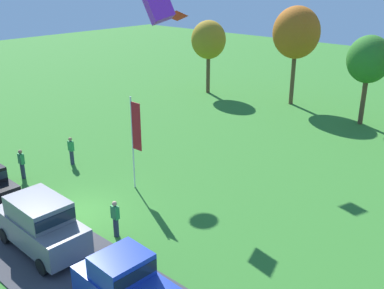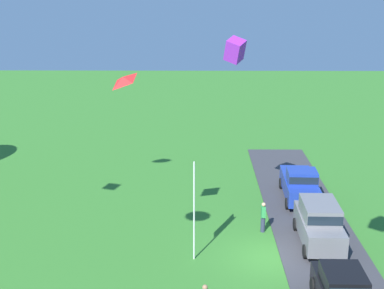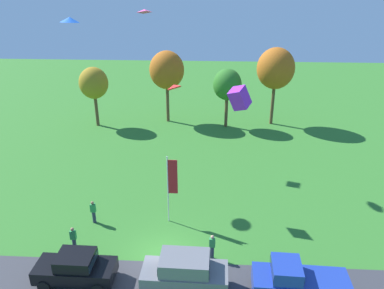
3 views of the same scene
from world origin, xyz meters
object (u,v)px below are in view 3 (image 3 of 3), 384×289
Objects in this scene: car_suv_far_end at (185,272)px; person_beside_suv at (212,247)px; tree_far_right at (94,83)px; flag_banner at (171,181)px; person_watching_sky at (93,212)px; tree_left_of_center at (276,69)px; kite_box_mid_center at (240,98)px; person_on_lawn at (74,239)px; kite_diamond_low_drifter at (174,86)px; tree_right_of_center at (227,85)px; car_sedan_mid_row at (76,267)px; car_pickup_by_flagpole at (297,281)px; tree_lone_near at (167,70)px; kite_delta_high_right at (70,20)px; kite_diamond_trailing_tail at (144,11)px.

person_beside_suv is (1.46, 2.69, -0.42)m from car_suv_far_end.
flag_banner is (10.57, -18.30, -1.79)m from tree_far_right.
person_watching_sky and person_beside_suv have the same top height.
tree_left_of_center is at bearing 4.74° from tree_far_right.
tree_left_of_center is (8.26, 26.39, 5.20)m from car_suv_far_end.
kite_box_mid_center is (2.75, 4.33, 8.39)m from car_suv_far_end.
kite_box_mid_center is (9.88, 1.37, 8.81)m from person_on_lawn.
tree_left_of_center is 19.50m from kite_diamond_low_drifter.
person_watching_sky is (-6.78, 5.95, -0.42)m from car_suv_far_end.
tree_left_of_center reaches higher than person_beside_suv.
tree_right_of_center is (2.92, 25.23, 3.60)m from car_suv_far_end.
flag_banner is (-4.29, -18.82, -1.71)m from tree_right_of_center.
car_pickup_by_flagpole is (11.99, -0.45, 0.07)m from car_sedan_mid_row.
car_suv_far_end is at bearing -22.57° from person_on_lawn.
person_on_lawn is 0.19× the size of tree_left_of_center.
tree_lone_near is at bearing 179.09° from tree_left_of_center.
tree_lone_near is (3.19, 23.62, 5.25)m from person_on_lawn.
person_beside_suv is (-4.45, 2.79, -0.23)m from car_pickup_by_flagpole.
car_suv_far_end reaches higher than person_watching_sky.
tree_lone_near is at bearing 110.25° from car_pickup_by_flagpole.
kite_box_mid_center reaches higher than person_watching_sky.
tree_lone_near is at bearing 13.15° from tree_far_right.
tree_lone_near reaches higher than car_suv_far_end.
kite_delta_high_right reaches higher than person_on_lawn.
kite_delta_high_right reaches higher than person_beside_suv.
car_suv_far_end is 6.82m from flag_banner.
kite_diamond_low_drifter is (-7.31, 9.72, 7.74)m from car_pickup_by_flagpole.
kite_box_mid_center is at bearing 51.84° from person_beside_suv.
tree_right_of_center is 6.59× the size of kite_diamond_trailing_tail.
person_on_lawn is 1.56× the size of kite_diamond_low_drifter.
person_watching_sky is 1.20× the size of kite_delta_high_right.
person_on_lawn is 11.86m from kite_diamond_low_drifter.
car_sedan_mid_row is at bearing -118.84° from tree_left_of_center.
tree_left_of_center reaches higher than person_on_lawn.
flag_banner is (4.71, 6.06, 2.15)m from car_sedan_mid_row.
person_watching_sky is at bearing -116.70° from tree_right_of_center.
tree_far_right is at bearing 138.07° from kite_diamond_trailing_tail.
tree_lone_near is 0.94× the size of tree_left_of_center.
person_watching_sky is 5.90m from flag_banner.
person_beside_suv is 18.67m from kite_delta_high_right.
tree_lone_near reaches higher than person_watching_sky.
kite_box_mid_center is (9.53, -1.62, 8.81)m from person_watching_sky.
person_watching_sky is at bearing -99.62° from kite_diamond_trailing_tail.
person_beside_suv is 25.30m from tree_left_of_center.
person_beside_suv is at bearing -106.02° from tree_left_of_center.
car_suv_far_end is at bearing -107.39° from tree_left_of_center.
car_pickup_by_flagpole is 4.63× the size of kite_diamond_low_drifter.
tree_lone_near is at bearing 85.33° from car_sedan_mid_row.
kite_diamond_low_drifter is (-4.15, 5.29, -0.84)m from kite_box_mid_center.
person_beside_suv is 9.05m from kite_box_mid_center.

